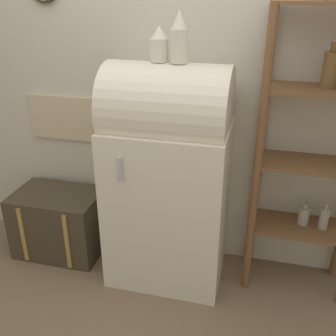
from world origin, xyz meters
TOP-DOWN VIEW (x-y plane):
  - ground_plane at (0.00, 0.00)m, footprint 12.00×12.00m
  - wall_back at (-0.00, 0.57)m, footprint 7.00×0.09m
  - refrigerator at (-0.00, 0.26)m, footprint 0.77×0.61m
  - suitcase_trunk at (-0.87, 0.30)m, footprint 0.64×0.44m
  - shelf_unit at (0.87, 0.36)m, footprint 0.66×0.33m
  - vase_left at (-0.06, 0.27)m, footprint 0.11×0.11m
  - vase_center at (0.07, 0.25)m, footprint 0.10×0.10m

SIDE VIEW (x-z plane):
  - ground_plane at x=0.00m, z-range 0.00..0.00m
  - suitcase_trunk at x=-0.87m, z-range 0.00..0.50m
  - refrigerator at x=0.00m, z-range 0.02..1.51m
  - shelf_unit at x=0.87m, z-range 0.11..1.94m
  - wall_back at x=0.00m, z-range 0.00..2.70m
  - vase_left at x=-0.06m, z-range 1.49..1.69m
  - vase_center at x=0.07m, z-range 1.49..1.77m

